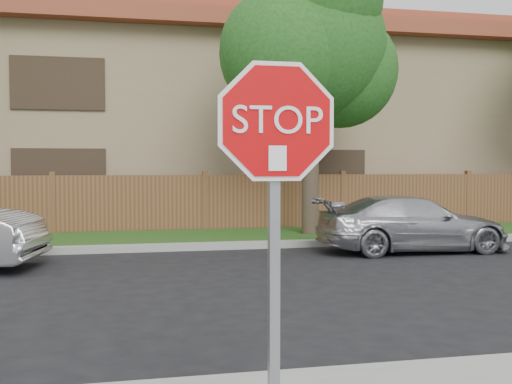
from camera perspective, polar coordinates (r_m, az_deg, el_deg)
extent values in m
plane|color=black|center=(5.71, 9.91, -16.77)|extent=(90.00, 90.00, 0.00)
cube|color=gray|center=(13.42, -3.17, -5.13)|extent=(70.00, 0.30, 0.15)
cube|color=#1E4714|center=(15.04, -4.13, -4.35)|extent=(70.00, 3.00, 0.12)
cube|color=brown|center=(16.55, -4.88, -1.14)|extent=(70.00, 0.12, 1.60)
cube|color=#947B5C|center=(22.11, -6.69, 5.51)|extent=(34.00, 8.00, 6.00)
cube|color=brown|center=(22.51, -6.73, 13.81)|extent=(35.20, 9.20, 0.50)
cube|color=brown|center=(22.63, -6.74, 15.30)|extent=(33.00, 5.50, 0.70)
cylinder|color=#382B21|center=(15.37, 5.19, 2.90)|extent=(0.44, 0.44, 3.92)
sphere|color=#1E4515|center=(15.66, 5.24, 13.72)|extent=(3.80, 3.80, 3.80)
sphere|color=#1E4515|center=(16.12, 8.03, 11.36)|extent=(3.00, 3.00, 3.00)
sphere|color=#1E4515|center=(15.01, 2.70, 13.12)|extent=(3.20, 3.20, 3.20)
cube|color=gray|center=(3.72, 1.71, -7.33)|extent=(0.06, 0.06, 2.30)
cylinder|color=white|center=(3.60, 1.98, 6.73)|extent=(1.01, 0.02, 1.01)
cylinder|color=#BB070A|center=(3.59, 2.03, 6.74)|extent=(0.93, 0.02, 0.93)
cube|color=white|center=(3.57, 2.07, 3.23)|extent=(0.11, 0.00, 0.15)
imported|color=#A6A7AD|center=(13.40, 14.68, -2.96)|extent=(4.17, 1.74, 1.20)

